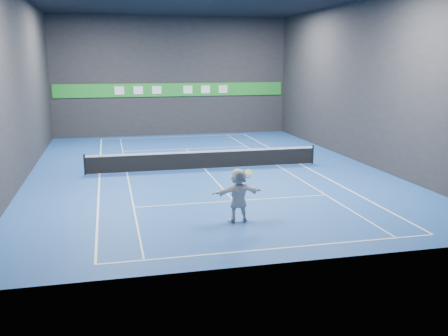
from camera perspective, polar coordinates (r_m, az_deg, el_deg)
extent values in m
plane|color=#1B4898|center=(26.80, -2.22, -0.12)|extent=(26.00, 26.00, 0.00)
cube|color=#242527|center=(39.05, -5.97, 10.35)|extent=(18.00, 0.10, 9.00)
cube|color=#242527|center=(13.69, 8.11, 7.01)|extent=(18.00, 0.10, 9.00)
cube|color=#242527|center=(26.06, -22.37, 8.63)|extent=(0.10, 26.00, 9.00)
cube|color=#242527|center=(29.27, 15.51, 9.39)|extent=(0.10, 26.00, 9.00)
cube|color=white|center=(15.75, 6.15, -9.12)|extent=(10.98, 0.08, 0.01)
cube|color=white|center=(38.35, -5.61, 3.58)|extent=(10.98, 0.08, 0.01)
cube|color=white|center=(26.34, -14.03, -0.69)|extent=(0.08, 23.78, 0.01)
cube|color=white|center=(28.33, 8.74, 0.43)|extent=(0.08, 23.78, 0.01)
cube|color=white|center=(26.35, -11.03, -0.54)|extent=(0.06, 23.78, 0.01)
cube|color=white|center=(27.85, 6.11, 0.30)|extent=(0.06, 23.78, 0.01)
cube|color=white|center=(20.74, 1.15, -3.78)|extent=(8.23, 0.06, 0.01)
cube|color=white|center=(32.99, -4.34, 2.20)|extent=(8.23, 0.06, 0.01)
cube|color=white|center=(26.80, -2.22, -0.11)|extent=(0.06, 12.80, 0.01)
imported|color=silver|center=(17.93, 1.64, -3.09)|extent=(1.85, 0.66, 1.97)
sphere|color=#E5FA29|center=(17.57, 0.25, 3.36)|extent=(0.07, 0.07, 0.07)
cylinder|color=black|center=(26.26, -15.64, 0.37)|extent=(0.10, 0.10, 1.07)
cylinder|color=black|center=(28.50, 10.10, 1.54)|extent=(0.10, 0.10, 1.07)
cube|color=black|center=(26.70, -2.23, 0.87)|extent=(12.40, 0.03, 0.86)
cube|color=white|center=(26.61, -2.24, 1.88)|extent=(12.40, 0.04, 0.10)
cube|color=green|center=(39.03, -5.93, 8.88)|extent=(17.64, 0.06, 1.00)
cube|color=white|center=(38.67, -11.87, 8.66)|extent=(0.70, 0.04, 0.60)
cube|color=white|center=(38.73, -9.78, 8.75)|extent=(0.70, 0.04, 0.60)
cube|color=white|center=(38.84, -7.70, 8.82)|extent=(0.70, 0.04, 0.60)
cube|color=white|center=(39.14, -4.16, 8.93)|extent=(0.70, 0.04, 0.60)
cube|color=white|center=(39.39, -2.12, 8.97)|extent=(0.70, 0.04, 0.60)
cube|color=white|center=(39.68, -0.11, 9.00)|extent=(0.70, 0.04, 0.60)
torus|color=red|center=(17.89, 2.60, -0.85)|extent=(0.43, 0.40, 0.19)
cylinder|color=#BCDA4D|center=(17.88, 2.84, -0.45)|extent=(0.37, 0.33, 0.19)
cylinder|color=red|center=(17.89, 2.51, -0.91)|extent=(0.04, 0.14, 0.17)
cylinder|color=yellow|center=(17.95, 2.47, -2.04)|extent=(0.12, 0.18, 0.24)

